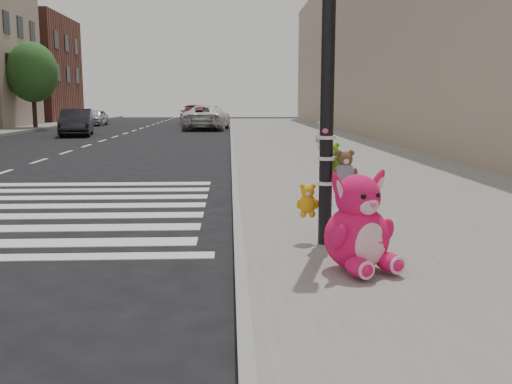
{
  "coord_description": "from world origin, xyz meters",
  "views": [
    {
      "loc": [
        1.44,
        -4.97,
        1.88
      ],
      "look_at": [
        1.77,
        2.02,
        0.75
      ],
      "focal_mm": 40.0,
      "sensor_mm": 36.0,
      "label": 1
    }
  ],
  "objects_px": {
    "signal_pole": "(328,115)",
    "car_dark_far": "(77,122)",
    "car_white_near": "(207,117)",
    "pink_bunny": "(359,229)",
    "red_teddy": "(376,224)"
  },
  "relations": [
    {
      "from": "pink_bunny",
      "to": "red_teddy",
      "type": "relative_size",
      "value": 5.41
    },
    {
      "from": "car_dark_far",
      "to": "signal_pole",
      "type": "bearing_deg",
      "value": -78.8
    },
    {
      "from": "red_teddy",
      "to": "car_dark_far",
      "type": "bearing_deg",
      "value": 81.5
    },
    {
      "from": "signal_pole",
      "to": "pink_bunny",
      "type": "height_order",
      "value": "signal_pole"
    },
    {
      "from": "pink_bunny",
      "to": "red_teddy",
      "type": "distance_m",
      "value": 1.87
    },
    {
      "from": "car_dark_far",
      "to": "car_white_near",
      "type": "height_order",
      "value": "car_white_near"
    },
    {
      "from": "car_dark_far",
      "to": "car_white_near",
      "type": "distance_m",
      "value": 9.13
    },
    {
      "from": "pink_bunny",
      "to": "car_dark_far",
      "type": "relative_size",
      "value": 0.24
    },
    {
      "from": "pink_bunny",
      "to": "car_white_near",
      "type": "height_order",
      "value": "car_white_near"
    },
    {
      "from": "signal_pole",
      "to": "car_dark_far",
      "type": "bearing_deg",
      "value": 111.08
    },
    {
      "from": "signal_pole",
      "to": "pink_bunny",
      "type": "relative_size",
      "value": 3.78
    },
    {
      "from": "signal_pole",
      "to": "car_dark_far",
      "type": "relative_size",
      "value": 0.92
    },
    {
      "from": "signal_pole",
      "to": "red_teddy",
      "type": "xyz_separation_m",
      "value": [
        0.78,
        0.58,
        -1.47
      ]
    },
    {
      "from": "car_dark_far",
      "to": "pink_bunny",
      "type": "bearing_deg",
      "value": -79.4
    },
    {
      "from": "signal_pole",
      "to": "car_dark_far",
      "type": "height_order",
      "value": "signal_pole"
    }
  ]
}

